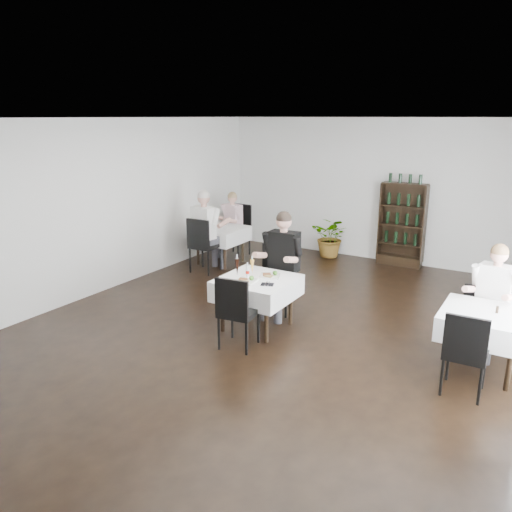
{
  "coord_description": "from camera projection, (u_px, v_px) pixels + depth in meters",
  "views": [
    {
      "loc": [
        3.2,
        -5.86,
        3.03
      ],
      "look_at": [
        -0.44,
        0.2,
        1.03
      ],
      "focal_mm": 35.0,
      "sensor_mm": 36.0,
      "label": 1
    }
  ],
  "objects": [
    {
      "name": "room_shell",
      "position": [
        276.0,
        231.0,
        6.84
      ],
      "size": [
        9.0,
        9.0,
        9.0
      ],
      "color": "black",
      "rests_on": "ground"
    },
    {
      "name": "wine_shelf",
      "position": [
        402.0,
        225.0,
        10.28
      ],
      "size": [
        0.9,
        0.28,
        1.75
      ],
      "color": "black",
      "rests_on": "ground"
    },
    {
      "name": "main_table",
      "position": [
        257.0,
        288.0,
        7.22
      ],
      "size": [
        1.03,
        1.03,
        0.77
      ],
      "color": "black",
      "rests_on": "ground"
    },
    {
      "name": "left_table",
      "position": [
        220.0,
        235.0,
        10.48
      ],
      "size": [
        0.98,
        0.98,
        0.77
      ],
      "color": "black",
      "rests_on": "ground"
    },
    {
      "name": "right_table",
      "position": [
        484.0,
        324.0,
        5.98
      ],
      "size": [
        0.98,
        0.98,
        0.77
      ],
      "color": "black",
      "rests_on": "ground"
    },
    {
      "name": "potted_tree",
      "position": [
        331.0,
        237.0,
        10.99
      ],
      "size": [
        0.82,
        0.71,
        0.9
      ],
      "primitive_type": "imported",
      "rotation": [
        0.0,
        0.0,
        -0.01
      ],
      "color": "#20511B",
      "rests_on": "ground"
    },
    {
      "name": "main_chair_far",
      "position": [
        276.0,
        274.0,
        7.92
      ],
      "size": [
        0.62,
        0.62,
        1.06
      ],
      "color": "black",
      "rests_on": "ground"
    },
    {
      "name": "main_chair_near",
      "position": [
        236.0,
        308.0,
        6.57
      ],
      "size": [
        0.52,
        0.53,
        1.02
      ],
      "color": "black",
      "rests_on": "ground"
    },
    {
      "name": "left_chair_far",
      "position": [
        238.0,
        226.0,
        11.12
      ],
      "size": [
        0.54,
        0.54,
        1.13
      ],
      "color": "black",
      "rests_on": "ground"
    },
    {
      "name": "left_chair_near",
      "position": [
        202.0,
        242.0,
        9.82
      ],
      "size": [
        0.53,
        0.53,
        1.11
      ],
      "color": "black",
      "rests_on": "ground"
    },
    {
      "name": "right_chair_far",
      "position": [
        477.0,
        315.0,
        6.54
      ],
      "size": [
        0.4,
        0.41,
        0.88
      ],
      "color": "black",
      "rests_on": "ground"
    },
    {
      "name": "right_chair_near",
      "position": [
        466.0,
        349.0,
        5.45
      ],
      "size": [
        0.46,
        0.47,
        0.99
      ],
      "color": "black",
      "rests_on": "ground"
    },
    {
      "name": "diner_main",
      "position": [
        281.0,
        256.0,
        7.62
      ],
      "size": [
        0.63,
        0.63,
        1.64
      ],
      "color": "#414149",
      "rests_on": "ground"
    },
    {
      "name": "diner_left_far",
      "position": [
        230.0,
        219.0,
        10.94
      ],
      "size": [
        0.6,
        0.64,
        1.44
      ],
      "color": "#414149",
      "rests_on": "ground"
    },
    {
      "name": "diner_left_near",
      "position": [
        207.0,
        225.0,
        9.83
      ],
      "size": [
        0.65,
        0.67,
        1.65
      ],
      "color": "#414149",
      "rests_on": "ground"
    },
    {
      "name": "diner_right_far",
      "position": [
        493.0,
        292.0,
        6.36
      ],
      "size": [
        0.6,
        0.63,
        1.48
      ],
      "color": "#414149",
      "rests_on": "ground"
    },
    {
      "name": "plate_far",
      "position": [
        270.0,
        275.0,
        7.25
      ],
      "size": [
        0.37,
        0.37,
        0.09
      ],
      "color": "white",
      "rests_on": "main_table"
    },
    {
      "name": "plate_near",
      "position": [
        246.0,
        280.0,
        7.02
      ],
      "size": [
        0.31,
        0.31,
        0.09
      ],
      "color": "white",
      "rests_on": "main_table"
    },
    {
      "name": "pilsner_dark",
      "position": [
        237.0,
        267.0,
        7.28
      ],
      "size": [
        0.07,
        0.07,
        0.32
      ],
      "color": "black",
      "rests_on": "main_table"
    },
    {
      "name": "pilsner_lager",
      "position": [
        252.0,
        267.0,
        7.35
      ],
      "size": [
        0.06,
        0.06,
        0.28
      ],
      "color": "gold",
      "rests_on": "main_table"
    },
    {
      "name": "coke_bottle",
      "position": [
        248.0,
        271.0,
        7.21
      ],
      "size": [
        0.06,
        0.06,
        0.22
      ],
      "color": "silver",
      "rests_on": "main_table"
    },
    {
      "name": "napkin_cutlery",
      "position": [
        267.0,
        284.0,
        6.91
      ],
      "size": [
        0.21,
        0.19,
        0.02
      ],
      "color": "black",
      "rests_on": "main_table"
    },
    {
      "name": "pepper_mill",
      "position": [
        497.0,
        310.0,
        5.91
      ],
      "size": [
        0.04,
        0.04,
        0.09
      ],
      "primitive_type": "cylinder",
      "rotation": [
        0.0,
        0.0,
        -0.12
      ],
      "color": "black",
      "rests_on": "right_table"
    }
  ]
}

